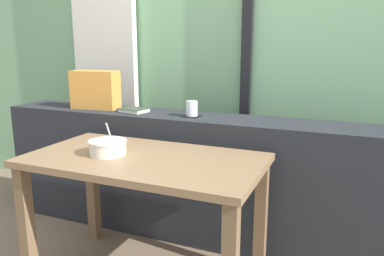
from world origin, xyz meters
name	(u,v)px	position (x,y,z in m)	size (l,w,h in m)	color
outdoor_backdrop	(228,21)	(0.00, 1.09, 1.40)	(4.80, 0.08, 2.80)	#7AAD7F
curtain_left_panel	(105,43)	(-1.00, 0.99, 1.25)	(0.56, 0.06, 2.50)	silver
window_divider_post	(247,35)	(0.16, 1.02, 1.30)	(0.07, 0.05, 2.60)	black
dark_console_ledge	(200,178)	(0.00, 0.55, 0.40)	(2.80, 0.35, 0.80)	#23262B
breakfast_table	(145,177)	(-0.08, -0.02, 0.58)	(1.18, 0.64, 0.69)	brown
coaster_square	(192,116)	(-0.05, 0.53, 0.80)	(0.10, 0.10, 0.01)	black
juice_glass	(192,109)	(-0.05, 0.53, 0.85)	(0.07, 0.07, 0.09)	white
closed_book	(133,110)	(-0.46, 0.51, 0.81)	(0.20, 0.16, 0.03)	#334233
throw_pillow	(95,90)	(-0.78, 0.55, 0.93)	(0.32, 0.14, 0.26)	#D18938
soup_bowl	(108,147)	(-0.27, -0.05, 0.73)	(0.19, 0.19, 0.17)	silver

